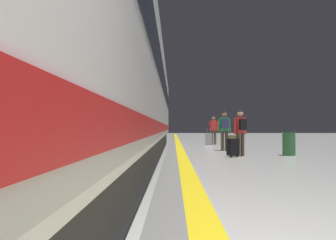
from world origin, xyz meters
TOP-DOWN VIEW (x-y plane):
  - safety_line_strip at (-0.76, 10.00)m, footprint 0.36×80.00m
  - tactile_edge_band at (-1.07, 10.00)m, footprint 0.60×80.00m
  - high_speed_train at (-2.84, 5.83)m, footprint 2.94×31.28m
  - passenger_near at (1.14, 13.16)m, footprint 0.53×0.35m
  - suitcase_near at (1.46, 12.92)m, footprint 0.38×0.24m
  - passenger_mid at (1.27, 10.48)m, footprint 0.47×0.39m
  - suitcase_mid at (0.94, 10.19)m, footprint 0.44×0.39m
  - passenger_far at (1.32, 18.19)m, footprint 0.53×0.23m
  - suitcase_far at (1.01, 17.88)m, footprint 0.42×0.30m
  - waste_bin at (3.06, 10.83)m, footprint 0.46×0.46m

SIDE VIEW (x-z plane):
  - tactile_edge_band at x=-1.07m, z-range 0.00..0.01m
  - safety_line_strip at x=-0.76m, z-range 0.00..0.01m
  - suitcase_mid at x=0.94m, z-range 0.03..0.65m
  - suitcase_near at x=1.46m, z-range -0.17..0.90m
  - suitcase_far at x=1.01m, z-range -0.17..0.90m
  - waste_bin at x=3.06m, z-range 0.00..0.91m
  - passenger_mid at x=1.27m, z-range 0.15..1.76m
  - passenger_far at x=1.32m, z-range 0.14..1.83m
  - passenger_near at x=1.14m, z-range 0.16..1.87m
  - high_speed_train at x=-2.84m, z-range 0.02..4.99m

